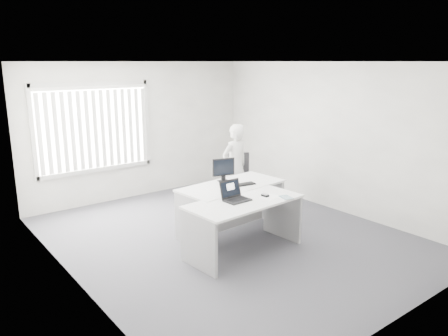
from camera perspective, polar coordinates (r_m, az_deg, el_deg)
ground at (r=7.25m, az=0.60°, el=-8.97°), size 6.00×6.00×0.00m
wall_back at (r=9.34m, az=-10.90°, el=4.87°), size 5.00×0.02×2.80m
wall_front at (r=4.92m, az=22.89°, el=-3.91°), size 5.00×0.02×2.80m
wall_left at (r=5.67m, az=-19.60°, el=-1.36°), size 0.02×6.00×2.80m
wall_right at (r=8.59m, az=13.87°, el=3.95°), size 0.02×6.00×2.80m
ceiling at (r=6.69m, az=0.66°, el=13.74°), size 5.00×6.00×0.02m
window at (r=8.88m, az=-16.60°, el=5.08°), size 2.32×0.06×1.76m
blinds at (r=8.83m, az=-16.44°, el=4.84°), size 2.20×0.10×1.50m
desk_near at (r=6.52m, az=2.62°, el=-6.14°), size 1.82×0.94×0.81m
desk_far at (r=7.29m, az=0.99°, el=-3.92°), size 1.86×0.99×0.82m
office_chair at (r=8.78m, az=2.16°, el=-2.70°), size 0.77×0.77×1.02m
person at (r=8.48m, az=1.44°, el=0.26°), size 0.62×0.43×1.65m
laptop at (r=6.38m, az=1.76°, el=-3.10°), size 0.38×0.34×0.29m
paper_sheet at (r=6.64m, az=5.97°, el=-3.78°), size 0.34×0.28×0.00m
mouse at (r=6.65m, az=5.39°, el=-3.52°), size 0.08×0.12×0.05m
booklet at (r=6.64m, az=8.11°, el=-3.81°), size 0.19×0.24×0.01m
keyboard at (r=7.20m, az=2.44°, el=-2.18°), size 0.46×0.20×0.02m
monitor at (r=7.38m, az=-0.08°, el=-0.26°), size 0.41×0.21×0.40m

